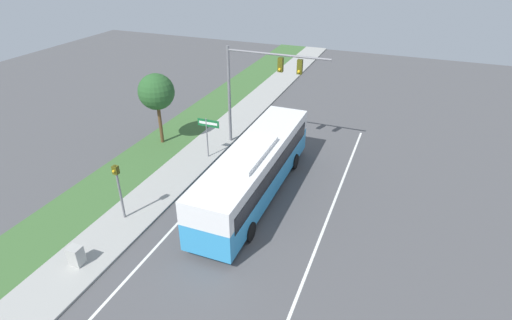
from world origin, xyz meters
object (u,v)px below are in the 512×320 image
Objects in this scene: pedestrian_signal at (118,184)px; utility_cabinet at (76,256)px; bus at (255,167)px; street_sign at (208,130)px; signal_gantry at (257,79)px.

utility_cabinet is at bearing -86.54° from pedestrian_signal.
street_sign is (-4.50, 2.96, 0.25)m from bus.
bus reaches higher than pedestrian_signal.
utility_cabinet is at bearing -102.70° from signal_gantry.
street_sign reaches higher than utility_cabinet.
bus is 5.39m from street_sign.
pedestrian_signal is at bearing -107.96° from signal_gantry.
utility_cabinet is (-5.34, -8.29, -1.26)m from bus.
signal_gantry is 11.33m from pedestrian_signal.
pedestrian_signal is 3.96m from utility_cabinet.
bus is at bearing -69.39° from signal_gantry.
signal_gantry reaches higher than utility_cabinet.
signal_gantry reaches higher than street_sign.
utility_cabinet is (-3.17, -14.06, -4.38)m from signal_gantry.
street_sign is (1.06, 7.63, -0.10)m from pedestrian_signal.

